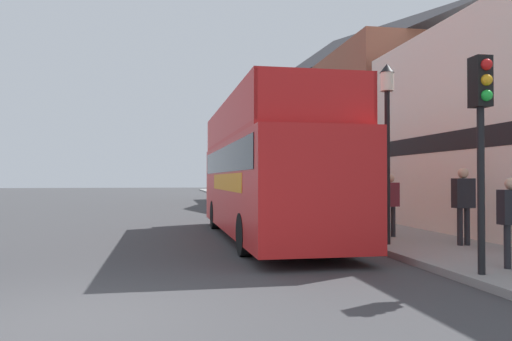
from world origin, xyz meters
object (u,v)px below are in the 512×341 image
pedestrian_nearest (511,214)px  pedestrian_second (463,199)px  pedestrian_third (390,199)px  lamp_post_second (295,140)px  traffic_signal (481,114)px  lamp_post_nearest (387,119)px  tour_bus (265,177)px  parked_car_ahead_of_bus (252,203)px

pedestrian_nearest → pedestrian_second: pedestrian_second is taller
pedestrian_third → pedestrian_second: bearing=-64.0°
pedestrian_nearest → lamp_post_second: bearing=93.5°
traffic_signal → lamp_post_nearest: 3.91m
traffic_signal → lamp_post_nearest: lamp_post_nearest is taller
pedestrian_second → pedestrian_nearest: bearing=-108.1°
tour_bus → lamp_post_nearest: lamp_post_nearest is taller
lamp_post_second → parked_car_ahead_of_bus: bearing=140.9°
pedestrian_third → pedestrian_nearest: bearing=-90.2°
tour_bus → pedestrian_second: bearing=-39.0°
pedestrian_nearest → pedestrian_third: pedestrian_third is taller
tour_bus → parked_car_ahead_of_bus: size_ratio=2.42×
pedestrian_second → traffic_signal: size_ratio=0.51×
pedestrian_nearest → pedestrian_second: bearing=71.9°
parked_car_ahead_of_bus → lamp_post_second: lamp_post_second is taller
tour_bus → traffic_signal: 7.16m
pedestrian_nearest → lamp_post_nearest: bearing=101.9°
pedestrian_second → traffic_signal: (-1.82, -3.38, 1.56)m
traffic_signal → lamp_post_nearest: size_ratio=0.83×
lamp_post_nearest → lamp_post_second: lamp_post_second is taller
lamp_post_second → pedestrian_third: bearing=-84.0°
tour_bus → parked_car_ahead_of_bus: bearing=82.7°
pedestrian_nearest → traffic_signal: bearing=-154.0°
tour_bus → traffic_signal: tour_bus is taller
tour_bus → pedestrian_second: 5.35m
parked_car_ahead_of_bus → tour_bus: bearing=-98.8°
traffic_signal → lamp_post_second: lamp_post_second is taller
lamp_post_nearest → traffic_signal: bearing=-91.8°
parked_car_ahead_of_bus → lamp_post_nearest: lamp_post_nearest is taller
pedestrian_third → lamp_post_second: bearing=96.0°
parked_car_ahead_of_bus → pedestrian_second: (3.33, -10.66, 0.56)m
tour_bus → lamp_post_nearest: 4.00m
tour_bus → pedestrian_third: size_ratio=6.09×
pedestrian_second → lamp_post_second: 9.75m
pedestrian_nearest → lamp_post_second: lamp_post_second is taller
pedestrian_third → lamp_post_nearest: size_ratio=0.39×
pedestrian_third → lamp_post_second: (-0.78, 7.41, 2.17)m
pedestrian_nearest → traffic_signal: 1.95m
pedestrian_nearest → pedestrian_third: 4.92m
lamp_post_second → tour_bus: bearing=-112.0°
tour_bus → parked_car_ahead_of_bus: 7.48m
traffic_signal → lamp_post_nearest: (0.13, 3.89, 0.39)m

